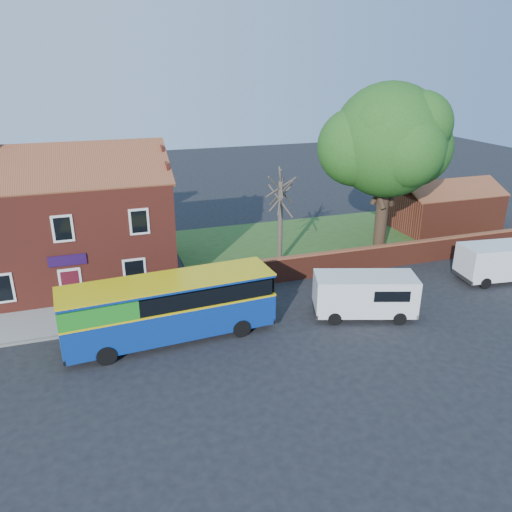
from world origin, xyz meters
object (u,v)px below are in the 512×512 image
object	(u,v)px
van_near	(365,294)
large_tree	(388,144)
van_far	(503,260)
bus	(163,307)

from	to	relation	value
van_near	large_tree	bearing A→B (deg)	72.64
large_tree	van_far	bearing A→B (deg)	-57.47
bus	van_near	world-z (taller)	bus
bus	van_near	bearing A→B (deg)	-9.06
van_near	van_far	size ratio (longest dim) A/B	1.03
van_near	van_far	distance (m)	10.74
van_near	van_far	xyz separation A→B (m)	(10.63, 1.56, 0.01)
van_near	van_far	bearing A→B (deg)	26.34
bus	van_near	size ratio (longest dim) A/B	1.82
bus	van_far	bearing A→B (deg)	-2.34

